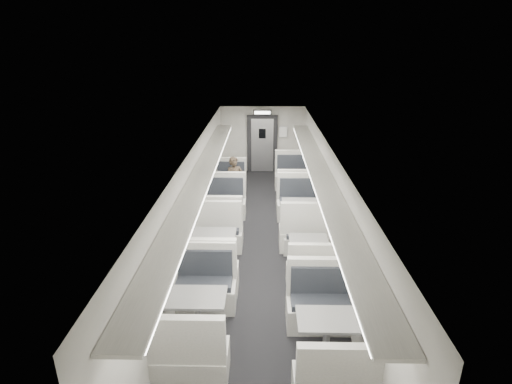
{
  "coord_description": "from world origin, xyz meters",
  "views": [
    {
      "loc": [
        0.04,
        -8.28,
        4.57
      ],
      "look_at": [
        -0.13,
        0.47,
        1.25
      ],
      "focal_mm": 28.0,
      "sensor_mm": 36.0,
      "label": 1
    }
  ],
  "objects_px": {
    "booth_left_a": "(229,188)",
    "vestibule_door": "(262,144)",
    "booth_left_d": "(198,316)",
    "booth_right_d": "(326,339)",
    "booth_right_b": "(301,217)",
    "exit_sign": "(262,112)",
    "booth_right_a": "(294,185)",
    "booth_left_c": "(214,250)",
    "booth_right_c": "(308,253)",
    "passenger": "(235,182)",
    "booth_left_b": "(222,215)"
  },
  "relations": [
    {
      "from": "booth_left_a",
      "to": "passenger",
      "type": "relative_size",
      "value": 1.34
    },
    {
      "from": "booth_right_b",
      "to": "vestibule_door",
      "type": "distance_m",
      "value": 5.15
    },
    {
      "from": "booth_left_c",
      "to": "booth_right_c",
      "type": "bearing_deg",
      "value": 0.61
    },
    {
      "from": "booth_left_a",
      "to": "vestibule_door",
      "type": "bearing_deg",
      "value": 70.33
    },
    {
      "from": "booth_right_c",
      "to": "booth_right_d",
      "type": "height_order",
      "value": "booth_right_d"
    },
    {
      "from": "booth_right_c",
      "to": "vestibule_door",
      "type": "xyz_separation_m",
      "value": [
        -1.0,
        6.73,
        0.69
      ]
    },
    {
      "from": "booth_left_d",
      "to": "booth_right_a",
      "type": "xyz_separation_m",
      "value": [
        2.0,
        6.34,
        0.01
      ]
    },
    {
      "from": "passenger",
      "to": "booth_right_d",
      "type": "bearing_deg",
      "value": -94.4
    },
    {
      "from": "booth_left_d",
      "to": "exit_sign",
      "type": "bearing_deg",
      "value": 83.24
    },
    {
      "from": "booth_left_d",
      "to": "booth_right_b",
      "type": "relative_size",
      "value": 0.97
    },
    {
      "from": "booth_left_a",
      "to": "vestibule_door",
      "type": "distance_m",
      "value": 3.05
    },
    {
      "from": "booth_left_b",
      "to": "vestibule_door",
      "type": "height_order",
      "value": "vestibule_door"
    },
    {
      "from": "booth_right_d",
      "to": "vestibule_door",
      "type": "distance_m",
      "value": 9.48
    },
    {
      "from": "booth_left_c",
      "to": "vestibule_door",
      "type": "xyz_separation_m",
      "value": [
        1.0,
        6.75,
        0.63
      ]
    },
    {
      "from": "booth_left_a",
      "to": "vestibule_door",
      "type": "xyz_separation_m",
      "value": [
        1.0,
        2.8,
        0.68
      ]
    },
    {
      "from": "booth_left_a",
      "to": "booth_right_d",
      "type": "relative_size",
      "value": 0.9
    },
    {
      "from": "booth_right_c",
      "to": "exit_sign",
      "type": "xyz_separation_m",
      "value": [
        -1.0,
        6.24,
        1.93
      ]
    },
    {
      "from": "booth_right_a",
      "to": "passenger",
      "type": "height_order",
      "value": "passenger"
    },
    {
      "from": "booth_right_a",
      "to": "vestibule_door",
      "type": "xyz_separation_m",
      "value": [
        -1.0,
        2.59,
        0.63
      ]
    },
    {
      "from": "booth_left_d",
      "to": "booth_right_a",
      "type": "distance_m",
      "value": 6.65
    },
    {
      "from": "booth_left_d",
      "to": "booth_right_d",
      "type": "height_order",
      "value": "booth_left_d"
    },
    {
      "from": "booth_right_b",
      "to": "booth_right_c",
      "type": "xyz_separation_m",
      "value": [
        0.0,
        -1.71,
        -0.06
      ]
    },
    {
      "from": "booth_right_b",
      "to": "exit_sign",
      "type": "distance_m",
      "value": 5.0
    },
    {
      "from": "booth_right_a",
      "to": "booth_right_c",
      "type": "distance_m",
      "value": 4.14
    },
    {
      "from": "vestibule_door",
      "to": "exit_sign",
      "type": "relative_size",
      "value": 3.39
    },
    {
      "from": "booth_right_a",
      "to": "vestibule_door",
      "type": "height_order",
      "value": "vestibule_door"
    },
    {
      "from": "booth_right_b",
      "to": "exit_sign",
      "type": "bearing_deg",
      "value": 102.46
    },
    {
      "from": "booth_left_c",
      "to": "booth_right_c",
      "type": "relative_size",
      "value": 1.17
    },
    {
      "from": "booth_left_c",
      "to": "exit_sign",
      "type": "xyz_separation_m",
      "value": [
        1.0,
        6.26,
        1.87
      ]
    },
    {
      "from": "booth_left_d",
      "to": "booth_left_c",
      "type": "bearing_deg",
      "value": 90.0
    },
    {
      "from": "booth_left_d",
      "to": "booth_right_a",
      "type": "height_order",
      "value": "booth_right_a"
    },
    {
      "from": "booth_right_b",
      "to": "exit_sign",
      "type": "height_order",
      "value": "exit_sign"
    },
    {
      "from": "booth_right_a",
      "to": "booth_right_b",
      "type": "distance_m",
      "value": 2.43
    },
    {
      "from": "booth_left_d",
      "to": "vestibule_door",
      "type": "distance_m",
      "value": 9.0
    },
    {
      "from": "booth_left_b",
      "to": "booth_left_d",
      "type": "relative_size",
      "value": 1.0
    },
    {
      "from": "booth_right_b",
      "to": "vestibule_door",
      "type": "relative_size",
      "value": 1.11
    },
    {
      "from": "booth_left_a",
      "to": "booth_right_d",
      "type": "xyz_separation_m",
      "value": [
        2.0,
        -6.6,
        0.04
      ]
    },
    {
      "from": "booth_right_a",
      "to": "exit_sign",
      "type": "xyz_separation_m",
      "value": [
        -1.0,
        2.1,
        1.87
      ]
    },
    {
      "from": "booth_left_a",
      "to": "booth_right_a",
      "type": "relative_size",
      "value": 0.87
    },
    {
      "from": "passenger",
      "to": "exit_sign",
      "type": "xyz_separation_m",
      "value": [
        0.79,
        2.81,
        1.54
      ]
    },
    {
      "from": "booth_right_b",
      "to": "vestibule_door",
      "type": "height_order",
      "value": "vestibule_door"
    },
    {
      "from": "booth_right_b",
      "to": "vestibule_door",
      "type": "bearing_deg",
      "value": 101.28
    },
    {
      "from": "booth_left_c",
      "to": "booth_right_b",
      "type": "height_order",
      "value": "booth_right_b"
    },
    {
      "from": "passenger",
      "to": "booth_right_c",
      "type": "bearing_deg",
      "value": -83.21
    },
    {
      "from": "passenger",
      "to": "vestibule_door",
      "type": "height_order",
      "value": "vestibule_door"
    },
    {
      "from": "booth_left_c",
      "to": "passenger",
      "type": "height_order",
      "value": "passenger"
    },
    {
      "from": "booth_left_b",
      "to": "booth_left_c",
      "type": "bearing_deg",
      "value": -90.0
    },
    {
      "from": "booth_left_a",
      "to": "booth_left_b",
      "type": "xyz_separation_m",
      "value": [
        0.0,
        -2.11,
        0.05
      ]
    },
    {
      "from": "booth_left_c",
      "to": "booth_right_b",
      "type": "bearing_deg",
      "value": 40.93
    },
    {
      "from": "booth_left_b",
      "to": "booth_right_b",
      "type": "height_order",
      "value": "booth_right_b"
    }
  ]
}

